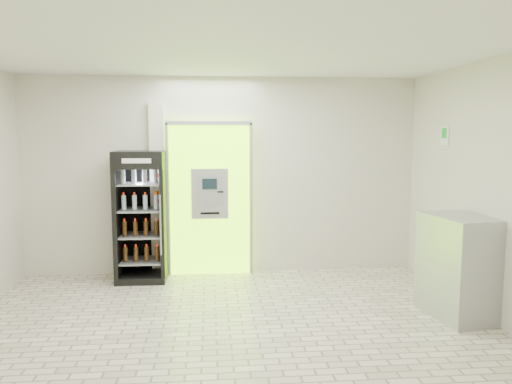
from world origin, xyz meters
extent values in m
plane|color=beige|center=(0.00, 0.00, 0.00)|extent=(6.00, 6.00, 0.00)
plane|color=beige|center=(0.00, 2.50, 1.50)|extent=(6.00, 0.00, 6.00)
plane|color=beige|center=(0.00, -2.50, 1.50)|extent=(6.00, 0.00, 6.00)
plane|color=beige|center=(3.00, 0.00, 1.50)|extent=(0.00, 5.00, 5.00)
plane|color=white|center=(0.00, 0.00, 3.00)|extent=(6.00, 6.00, 0.00)
cube|color=#92FF09|center=(-0.20, 2.43, 1.15)|extent=(1.20, 0.12, 2.30)
cube|color=gray|center=(-0.20, 2.36, 2.30)|extent=(1.28, 0.04, 0.06)
cube|color=gray|center=(-0.83, 2.36, 1.15)|extent=(0.04, 0.04, 2.30)
cube|color=gray|center=(0.43, 2.36, 1.15)|extent=(0.04, 0.04, 2.30)
cube|color=black|center=(-0.10, 2.38, 0.50)|extent=(0.62, 0.01, 0.67)
cube|color=black|center=(-0.54, 2.38, 1.98)|extent=(0.22, 0.01, 0.18)
cube|color=#9FA1A6|center=(-0.20, 2.32, 1.25)|extent=(0.55, 0.12, 0.75)
cube|color=black|center=(-0.20, 2.25, 1.40)|extent=(0.22, 0.01, 0.16)
cube|color=gray|center=(-0.20, 2.25, 1.12)|extent=(0.16, 0.01, 0.12)
cube|color=black|center=(-0.04, 2.25, 1.28)|extent=(0.09, 0.01, 0.02)
cube|color=black|center=(-0.20, 2.25, 0.96)|extent=(0.28, 0.01, 0.03)
cube|color=silver|center=(-0.98, 2.45, 1.30)|extent=(0.22, 0.10, 2.60)
cube|color=#193FB2|center=(-0.98, 2.40, 1.65)|extent=(0.09, 0.01, 0.06)
cube|color=red|center=(-0.98, 2.40, 1.52)|extent=(0.09, 0.01, 0.06)
cube|color=yellow|center=(-0.98, 2.40, 1.39)|extent=(0.09, 0.01, 0.06)
cube|color=orange|center=(-0.98, 2.40, 1.26)|extent=(0.09, 0.01, 0.06)
cube|color=red|center=(-0.98, 2.40, 1.13)|extent=(0.09, 0.01, 0.06)
cube|color=black|center=(-1.20, 2.17, 0.95)|extent=(0.72, 0.66, 1.90)
cube|color=black|center=(-1.20, 2.47, 0.95)|extent=(0.71, 0.06, 1.90)
cube|color=#B92309|center=(-1.20, 1.85, 1.77)|extent=(0.70, 0.02, 0.23)
cube|color=white|center=(-1.20, 1.84, 1.77)|extent=(0.40, 0.01, 0.07)
cube|color=black|center=(-1.20, 2.17, 0.05)|extent=(0.72, 0.66, 0.09)
cylinder|color=gray|center=(-0.89, 1.83, 0.87)|extent=(0.02, 0.02, 0.85)
cube|color=gray|center=(-1.20, 2.17, 0.28)|extent=(0.61, 0.56, 0.02)
cube|color=gray|center=(-1.20, 2.17, 0.66)|extent=(0.61, 0.56, 0.02)
cube|color=gray|center=(-1.20, 2.17, 1.04)|extent=(0.61, 0.56, 0.02)
cube|color=gray|center=(-1.20, 2.17, 1.42)|extent=(0.61, 0.56, 0.02)
cube|color=#9FA1A6|center=(2.69, 0.30, 0.60)|extent=(0.73, 0.98, 1.20)
cube|color=gray|center=(2.39, 0.30, 0.66)|extent=(0.13, 0.87, 0.01)
cube|color=white|center=(2.99, 1.40, 2.12)|extent=(0.02, 0.22, 0.26)
cube|color=#0C8A1E|center=(2.98, 1.40, 2.15)|extent=(0.00, 0.14, 0.14)
camera|label=1|loc=(-0.20, -5.14, 2.15)|focal=35.00mm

